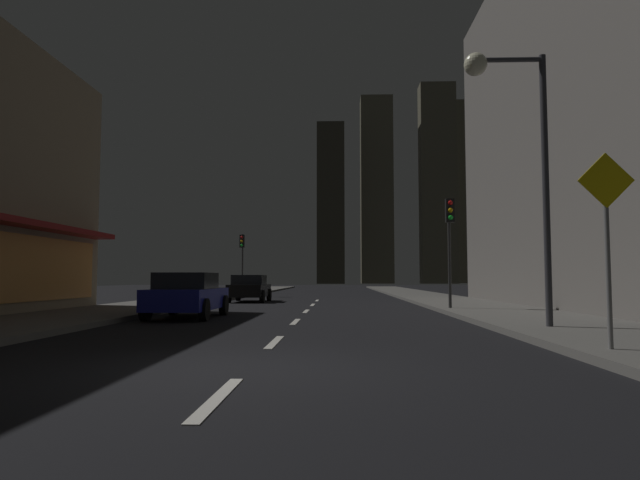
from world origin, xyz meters
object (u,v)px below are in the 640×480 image
(car_parked_near, at_px, (187,295))
(fire_hydrant_far_left, at_px, (206,293))
(traffic_light_near_right, at_px, (450,228))
(traffic_light_far_left, at_px, (242,251))
(street_lamp_right, at_px, (509,120))
(pedestrian_crossing_sign, at_px, (607,232))
(car_parked_far, at_px, (250,288))

(car_parked_near, height_order, fire_hydrant_far_left, car_parked_near)
(car_parked_near, distance_m, traffic_light_near_right, 10.07)
(car_parked_near, relative_size, traffic_light_near_right, 1.01)
(traffic_light_near_right, relative_size, traffic_light_far_left, 1.00)
(car_parked_near, distance_m, fire_hydrant_far_left, 12.34)
(car_parked_near, height_order, traffic_light_far_left, traffic_light_far_left)
(traffic_light_near_right, xyz_separation_m, traffic_light_far_left, (-11.00, 17.29, 0.00))
(street_lamp_right, bearing_deg, car_parked_near, 153.19)
(street_lamp_right, bearing_deg, traffic_light_near_right, 89.15)
(fire_hydrant_far_left, bearing_deg, car_parked_near, -79.25)
(fire_hydrant_far_left, relative_size, traffic_light_near_right, 0.16)
(traffic_light_far_left, relative_size, street_lamp_right, 0.64)
(traffic_light_near_right, bearing_deg, fire_hydrant_far_left, 143.02)
(traffic_light_far_left, relative_size, pedestrian_crossing_sign, 1.33)
(fire_hydrant_far_left, height_order, street_lamp_right, street_lamp_right)
(traffic_light_far_left, bearing_deg, pedestrian_crossing_sign, -69.44)
(traffic_light_near_right, relative_size, street_lamp_right, 0.64)
(traffic_light_far_left, bearing_deg, traffic_light_near_right, -57.53)
(traffic_light_far_left, height_order, street_lamp_right, street_lamp_right)
(car_parked_far, distance_m, fire_hydrant_far_left, 2.34)
(car_parked_far, relative_size, fire_hydrant_far_left, 6.48)
(car_parked_far, bearing_deg, car_parked_near, -90.00)
(fire_hydrant_far_left, bearing_deg, car_parked_far, 7.92)
(pedestrian_crossing_sign, bearing_deg, traffic_light_near_right, 90.47)
(street_lamp_right, bearing_deg, pedestrian_crossing_sign, -87.02)
(fire_hydrant_far_left, xyz_separation_m, street_lamp_right, (11.28, -16.66, 4.61))
(car_parked_near, height_order, car_parked_far, same)
(car_parked_near, distance_m, pedestrian_crossing_sign, 12.77)
(fire_hydrant_far_left, distance_m, traffic_light_near_right, 14.53)
(car_parked_near, bearing_deg, street_lamp_right, -26.81)
(pedestrian_crossing_sign, bearing_deg, street_lamp_right, 92.98)
(fire_hydrant_far_left, distance_m, traffic_light_far_left, 9.13)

